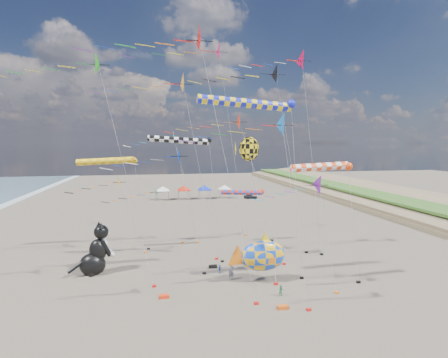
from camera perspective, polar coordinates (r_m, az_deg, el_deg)
name	(u,v)px	position (r m, az deg, el deg)	size (l,w,h in m)	color
ground	(263,327)	(28.02, 6.36, -22.85)	(260.00, 260.00, 0.00)	brown
delta_kite_0	(81,67)	(33.44, -22.32, 16.51)	(12.72, 2.15, 21.28)	#1D9C16
delta_kite_1	(209,53)	(50.32, -2.38, 19.85)	(16.25, 2.65, 27.26)	#EA1A5D
delta_kite_2	(268,130)	(26.42, 7.27, 8.00)	(9.56, 1.92, 15.78)	blue
delta_kite_3	(171,139)	(46.02, -8.57, 6.44)	(8.77, 2.01, 15.29)	#118CB5
delta_kite_4	(109,185)	(43.60, -18.32, -0.94)	(8.93, 1.72, 9.76)	#FFA410
delta_kite_5	(236,124)	(36.63, 1.95, 8.95)	(11.99, 1.95, 16.78)	#F73610
delta_kite_6	(265,76)	(41.76, 6.69, 16.42)	(14.25, 2.50, 22.67)	black
delta_kite_7	(192,40)	(28.17, -5.17, 21.62)	(12.90, 2.35, 22.59)	red
delta_kite_8	(311,189)	(30.78, 14.09, -1.57)	(7.78, 2.00, 10.86)	#71188F
delta_kite_9	(295,61)	(42.06, 11.48, 18.34)	(11.53, 2.55, 24.15)	#C00B3C
delta_kite_10	(183,87)	(39.44, -6.73, 14.69)	(12.01, 2.43, 21.04)	orange
delta_kite_11	(161,159)	(34.57, -10.22, 3.18)	(10.03, 1.86, 13.20)	#043DD1
delta_kite_12	(154,195)	(46.77, -11.42, -2.59)	(9.31, 1.86, 7.96)	#0F9943
windsock_0	(182,141)	(37.92, -6.85, 6.17)	(8.19, 0.69, 14.12)	black
windsock_1	(324,167)	(33.12, 16.01, 1.82)	(7.35, 0.78, 11.70)	#F14211
windsock_2	(244,193)	(46.83, 3.35, -2.23)	(7.26, 0.71, 7.28)	red
windsock_3	(250,104)	(32.80, 4.29, 12.13)	(10.55, 0.89, 17.54)	#161EE0
windsock_4	(109,161)	(44.69, -18.24, 2.74)	(8.40, 0.83, 11.71)	#ECA813
angelfish_kite	(247,150)	(38.12, 3.84, 4.78)	(3.74, 3.02, 14.17)	yellow
cat_inflatable	(95,248)	(38.96, -20.32, -10.56)	(3.97, 1.98, 5.36)	black
fish_inflatable	(262,256)	(34.79, 6.29, -12.32)	(6.07, 2.23, 4.93)	blue
person_adult	(231,272)	(35.64, 1.16, -14.88)	(0.60, 0.39, 1.65)	slate
child_green	(281,291)	(32.70, 9.32, -17.55)	(0.48, 0.38, 1.00)	#258747
child_blue	(220,269)	(37.39, -0.71, -14.46)	(0.55, 0.23, 0.94)	blue
kite_bag_0	(164,296)	(32.50, -9.76, -18.38)	(0.90, 0.44, 0.30)	red
kite_bag_1	(213,267)	(38.97, -1.81, -14.10)	(0.90, 0.44, 0.30)	black
kite_bag_2	(275,249)	(45.42, 8.28, -11.23)	(0.90, 0.44, 0.30)	blue
kite_bag_3	(283,307)	(30.64, 9.59, -19.95)	(0.90, 0.44, 0.30)	#DF5612
tent_row	(194,186)	(84.53, -4.88, -1.17)	(19.20, 4.20, 3.80)	white
parked_car	(251,196)	(85.46, 4.35, -2.85)	(1.31, 3.26, 1.11)	#26262D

